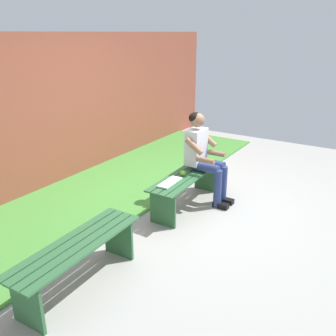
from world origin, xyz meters
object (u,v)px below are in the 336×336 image
at_px(bench_far, 78,255).
at_px(person_seated, 204,154).
at_px(bench_near, 187,183).
at_px(book_open, 170,183).
at_px(apple, 183,173).

height_order(bench_far, person_seated, person_seated).
relative_size(bench_near, person_seated, 1.20).
bearing_deg(book_open, bench_far, -0.81).
xyz_separation_m(bench_near, person_seated, (-0.29, 0.10, 0.36)).
xyz_separation_m(person_seated, book_open, (0.68, -0.13, -0.22)).
height_order(bench_near, bench_far, same).
height_order(person_seated, apple, person_seated).
height_order(bench_near, book_open, book_open).
relative_size(bench_far, book_open, 3.51).
distance_m(bench_near, apple, 0.18).
bearing_deg(book_open, person_seated, 167.27).
xyz_separation_m(person_seated, apple, (0.36, -0.12, -0.20)).
relative_size(person_seated, book_open, 3.08).
distance_m(person_seated, apple, 0.43).
relative_size(bench_near, bench_far, 1.05).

